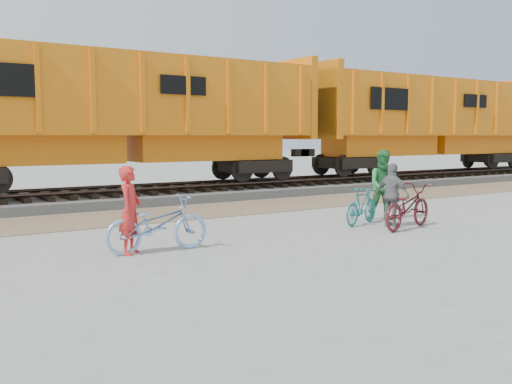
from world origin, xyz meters
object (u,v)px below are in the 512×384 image
(bicycle_maroon, at_px, (408,207))
(person_solo, at_px, (130,210))
(hopper_car_center, at_px, (125,112))
(hopper_car_right, at_px, (428,119))
(bicycle_blue, at_px, (157,224))
(person_man, at_px, (385,185))
(person_woman, at_px, (392,195))
(bicycle_teal, at_px, (362,206))

(bicycle_maroon, xyz_separation_m, person_solo, (-6.62, 0.83, 0.30))
(hopper_car_center, xyz_separation_m, hopper_car_right, (15.00, 0.00, 0.00))
(bicycle_blue, relative_size, person_man, 1.10)
(hopper_car_center, bearing_deg, hopper_car_right, 0.00)
(hopper_car_center, relative_size, bicycle_blue, 6.88)
(person_man, bearing_deg, bicycle_blue, -137.08)
(hopper_car_center, bearing_deg, person_woman, -67.78)
(bicycle_maroon, bearing_deg, person_woman, -0.67)
(hopper_car_right, xyz_separation_m, person_solo, (-17.99, -8.22, -2.17))
(hopper_car_right, xyz_separation_m, person_man, (-10.83, -7.76, -2.08))
(bicycle_teal, bearing_deg, hopper_car_center, 2.93)
(person_solo, xyz_separation_m, person_woman, (6.52, -0.43, -0.05))
(hopper_car_center, height_order, bicycle_blue, hopper_car_center)
(bicycle_blue, height_order, person_man, person_man)
(hopper_car_center, height_order, bicycle_maroon, hopper_car_center)
(hopper_car_center, xyz_separation_m, person_man, (4.17, -7.76, -2.08))
(bicycle_teal, relative_size, person_man, 0.84)
(person_solo, relative_size, person_woman, 1.06)
(bicycle_teal, bearing_deg, bicycle_blue, 74.80)
(hopper_car_right, height_order, person_woman, hopper_car_right)
(bicycle_teal, bearing_deg, person_woman, -171.15)
(bicycle_maroon, distance_m, person_man, 1.45)
(hopper_car_right, height_order, bicycle_maroon, hopper_car_right)
(bicycle_teal, bearing_deg, person_man, -97.50)
(person_solo, bearing_deg, person_woman, -54.34)
(person_man, bearing_deg, person_woman, -87.85)
(hopper_car_center, distance_m, bicycle_blue, 9.02)
(bicycle_teal, xyz_separation_m, person_solo, (-6.16, -0.26, 0.37))
(person_solo, distance_m, person_woman, 6.53)
(bicycle_blue, xyz_separation_m, bicycle_teal, (5.66, 0.36, -0.07))
(bicycle_blue, distance_m, person_woman, 6.03)
(bicycle_maroon, relative_size, person_woman, 1.30)
(bicycle_maroon, height_order, person_solo, person_solo)
(bicycle_teal, xyz_separation_m, bicycle_maroon, (0.46, -1.08, 0.07))
(bicycle_teal, bearing_deg, hopper_car_right, -74.86)
(hopper_car_center, height_order, person_woman, hopper_car_center)
(hopper_car_right, bearing_deg, bicycle_maroon, -141.50)
(bicycle_teal, height_order, bicycle_maroon, bicycle_maroon)
(person_solo, bearing_deg, bicycle_maroon, -57.72)
(bicycle_blue, xyz_separation_m, person_man, (6.66, 0.56, 0.39))
(person_woman, bearing_deg, hopper_car_right, -63.68)
(bicycle_maroon, bearing_deg, hopper_car_right, -66.20)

